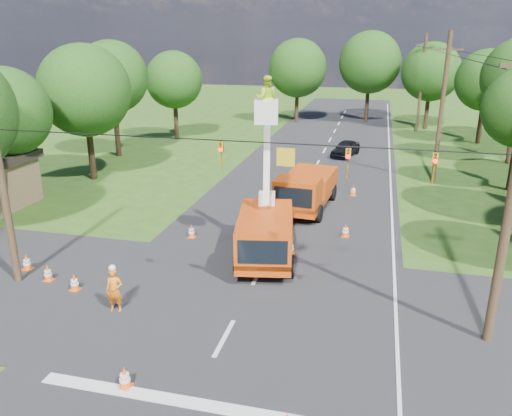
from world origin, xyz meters
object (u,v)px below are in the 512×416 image
(traffic_cone_0, at_px, (125,378))
(tree_right_e, at_px, (487,80))
(ground_worker, at_px, (114,290))
(tree_left_e, at_px, (112,77))
(pole_right_near, at_px, (512,194))
(traffic_cone_5, at_px, (48,273))
(traffic_cone_4, at_px, (74,282))
(tree_left_f, at_px, (174,80))
(traffic_cone_2, at_px, (291,247))
(tree_far_c, at_px, (431,72))
(bucket_truck, at_px, (265,223))
(pole_right_mid, at_px, (442,107))
(traffic_cone_7, at_px, (353,190))
(traffic_cone_8, at_px, (192,231))
(pole_left, at_px, (1,176))
(distant_car, at_px, (346,148))
(traffic_cone_3, at_px, (346,230))
(tree_left_d, at_px, (84,91))
(second_truck, at_px, (306,189))
(pole_right_far, at_px, (422,82))
(tree_far_b, at_px, (370,63))
(tree_left_c, at_px, (5,113))
(traffic_cone_6, at_px, (27,262))
(tree_far_a, at_px, (298,68))

(traffic_cone_0, height_order, tree_right_e, tree_right_e)
(ground_worker, distance_m, tree_left_e, 26.91)
(pole_right_near, xyz_separation_m, tree_left_e, (-25.30, 22.00, 1.38))
(traffic_cone_5, bearing_deg, ground_worker, -21.19)
(traffic_cone_4, height_order, tree_left_f, tree_left_f)
(traffic_cone_2, xyz_separation_m, tree_far_c, (8.55, 36.69, 5.70))
(bucket_truck, height_order, pole_right_mid, pole_right_mid)
(ground_worker, height_order, traffic_cone_4, ground_worker)
(traffic_cone_7, relative_size, traffic_cone_8, 1.00)
(tree_right_e, bearing_deg, tree_left_e, -156.98)
(traffic_cone_4, distance_m, tree_far_c, 45.55)
(pole_left, distance_m, tree_left_e, 23.26)
(distant_car, xyz_separation_m, pole_right_near, (6.56, -26.38, 4.45))
(ground_worker, height_order, pole_right_mid, pole_right_mid)
(traffic_cone_3, height_order, tree_left_d, tree_left_d)
(traffic_cone_7, relative_size, pole_right_near, 0.07)
(second_truck, bearing_deg, traffic_cone_3, -49.76)
(pole_right_far, distance_m, tree_left_d, 34.33)
(traffic_cone_4, bearing_deg, traffic_cone_0, -45.66)
(pole_right_near, relative_size, tree_far_b, 0.97)
(tree_left_c, bearing_deg, traffic_cone_4, -43.28)
(ground_worker, height_order, tree_left_d, tree_left_d)
(traffic_cone_4, relative_size, traffic_cone_6, 1.00)
(traffic_cone_7, bearing_deg, traffic_cone_8, -129.42)
(pole_right_near, height_order, tree_left_d, pole_right_near)
(traffic_cone_2, height_order, traffic_cone_5, same)
(second_truck, distance_m, pole_right_near, 14.61)
(pole_left, relative_size, tree_left_c, 1.12)
(traffic_cone_0, bearing_deg, second_truck, 80.76)
(traffic_cone_0, distance_m, pole_right_near, 12.59)
(traffic_cone_6, height_order, tree_far_c, tree_far_c)
(pole_right_near, relative_size, tree_right_e, 1.16)
(traffic_cone_8, relative_size, tree_right_e, 0.08)
(traffic_cone_7, height_order, pole_right_near, pole_right_near)
(traffic_cone_5, bearing_deg, traffic_cone_3, 33.92)
(traffic_cone_4, height_order, tree_far_b, tree_far_b)
(tree_far_c, bearing_deg, traffic_cone_3, -100.41)
(traffic_cone_0, bearing_deg, ground_worker, 121.86)
(traffic_cone_4, relative_size, tree_left_c, 0.09)
(traffic_cone_5, distance_m, tree_left_e, 24.10)
(traffic_cone_0, xyz_separation_m, tree_left_d, (-12.97, 20.02, 5.77))
(pole_left, relative_size, tree_far_a, 0.95)
(bucket_truck, xyz_separation_m, traffic_cone_3, (3.37, 3.46, -1.36))
(pole_left, xyz_separation_m, tree_left_f, (-5.30, 30.00, 1.19))
(ground_worker, relative_size, traffic_cone_5, 2.43)
(traffic_cone_4, distance_m, traffic_cone_8, 6.78)
(traffic_cone_2, height_order, tree_left_d, tree_left_d)
(bucket_truck, distance_m, traffic_cone_0, 9.92)
(traffic_cone_4, height_order, tree_left_c, tree_left_c)
(traffic_cone_5, bearing_deg, traffic_cone_6, 155.52)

